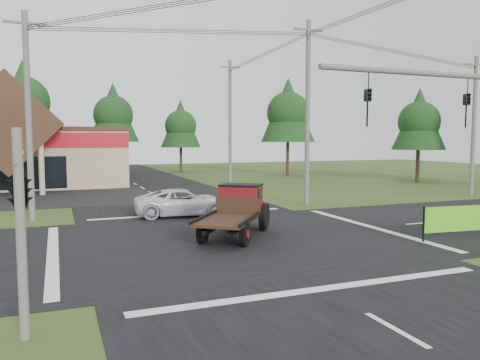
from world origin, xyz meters
TOP-DOWN VIEW (x-y plane):
  - ground at (0.00, 0.00)m, footprint 120.00×120.00m
  - road_ns at (0.00, 0.00)m, footprint 12.00×120.00m
  - road_ew at (0.00, 0.00)m, footprint 120.00×12.00m
  - traffic_signal_corner at (-7.50, -7.32)m, footprint 0.53×2.48m
  - utility_pole_nw at (-8.00, 8.00)m, footprint 2.00×0.30m
  - utility_pole_ne at (8.00, 8.00)m, footprint 2.00×0.30m
  - utility_pole_far at (22.00, 8.00)m, footprint 2.00×0.30m
  - utility_pole_n at (8.00, 22.00)m, footprint 2.00×0.30m
  - tree_row_c at (-10.00, 41.00)m, footprint 7.28×7.28m
  - tree_row_d at (0.00, 42.00)m, footprint 6.16×6.16m
  - tree_row_e at (8.00, 40.00)m, footprint 5.04×5.04m
  - tree_side_ne at (18.00, 30.00)m, footprint 6.16×6.16m
  - tree_side_e_near at (26.00, 18.00)m, footprint 5.04×5.04m
  - antique_flatbed_truck at (0.19, 0.39)m, footprint 4.81×5.46m
  - roadside_banner at (9.05, -3.56)m, footprint 4.32×0.61m
  - white_pickup at (-0.38, 6.70)m, footprint 5.48×2.95m

SIDE VIEW (x-z plane):
  - ground at x=0.00m, z-range 0.00..0.00m
  - road_ns at x=0.00m, z-range 0.00..0.02m
  - road_ew at x=0.00m, z-range 0.00..0.02m
  - white_pickup at x=-0.38m, z-range 0.00..1.46m
  - roadside_banner at x=9.05m, z-range 0.00..1.48m
  - antique_flatbed_truck at x=0.19m, z-range 0.00..2.22m
  - traffic_signal_corner at x=-7.50m, z-range 1.32..5.72m
  - utility_pole_far at x=22.00m, z-range 0.14..10.34m
  - utility_pole_nw at x=-8.00m, z-range 0.14..10.64m
  - utility_pole_n at x=8.00m, z-range 0.14..11.34m
  - utility_pole_ne at x=8.00m, z-range 0.14..11.64m
  - tree_row_e at x=8.00m, z-range 1.49..10.58m
  - tree_side_e_near at x=26.00m, z-range 1.49..10.58m
  - tree_row_d at x=0.00m, z-range 1.82..12.93m
  - tree_side_ne at x=18.00m, z-range 1.82..12.93m
  - tree_row_c at x=-10.00m, z-range 2.16..15.29m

